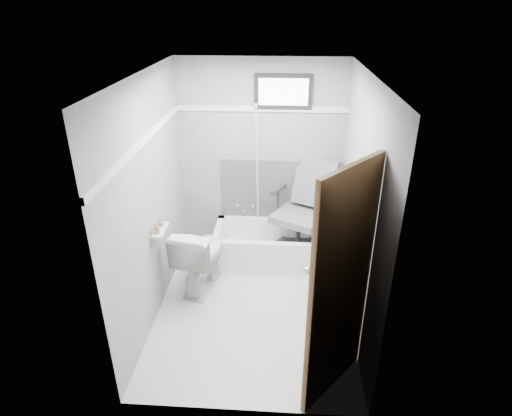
# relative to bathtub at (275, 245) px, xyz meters

# --- Properties ---
(floor) EXTENTS (2.60, 2.60, 0.00)m
(floor) POSITION_rel_bathtub_xyz_m (-0.20, -0.93, -0.21)
(floor) COLOR white
(floor) RESTS_ON ground
(ceiling) EXTENTS (2.60, 2.60, 0.00)m
(ceiling) POSITION_rel_bathtub_xyz_m (-0.20, -0.93, 2.19)
(ceiling) COLOR silver
(ceiling) RESTS_ON floor
(wall_back) EXTENTS (2.00, 0.02, 2.40)m
(wall_back) POSITION_rel_bathtub_xyz_m (-0.20, 0.37, 0.99)
(wall_back) COLOR gray
(wall_back) RESTS_ON floor
(wall_front) EXTENTS (2.00, 0.02, 2.40)m
(wall_front) POSITION_rel_bathtub_xyz_m (-0.20, -2.23, 0.99)
(wall_front) COLOR gray
(wall_front) RESTS_ON floor
(wall_left) EXTENTS (0.02, 2.60, 2.40)m
(wall_left) POSITION_rel_bathtub_xyz_m (-1.20, -0.93, 0.99)
(wall_left) COLOR gray
(wall_left) RESTS_ON floor
(wall_right) EXTENTS (0.02, 2.60, 2.40)m
(wall_right) POSITION_rel_bathtub_xyz_m (0.80, -0.93, 0.99)
(wall_right) COLOR gray
(wall_right) RESTS_ON floor
(bathtub) EXTENTS (1.50, 0.70, 0.42)m
(bathtub) POSITION_rel_bathtub_xyz_m (0.00, 0.00, 0.00)
(bathtub) COLOR white
(bathtub) RESTS_ON floor
(office_chair) EXTENTS (0.90, 0.90, 1.15)m
(office_chair) POSITION_rel_bathtub_xyz_m (0.28, 0.02, 0.49)
(office_chair) COLOR slate
(office_chair) RESTS_ON bathtub
(toilet) EXTENTS (0.58, 0.86, 0.78)m
(toilet) POSITION_rel_bathtub_xyz_m (-0.82, -0.59, 0.18)
(toilet) COLOR white
(toilet) RESTS_ON floor
(door) EXTENTS (0.78, 0.78, 2.00)m
(door) POSITION_rel_bathtub_xyz_m (0.78, -2.21, 0.79)
(door) COLOR brown
(door) RESTS_ON floor
(window) EXTENTS (0.66, 0.04, 0.40)m
(window) POSITION_rel_bathtub_xyz_m (0.05, 0.36, 1.81)
(window) COLOR black
(window) RESTS_ON wall_back
(backerboard) EXTENTS (1.50, 0.02, 0.78)m
(backerboard) POSITION_rel_bathtub_xyz_m (0.05, 0.36, 0.59)
(backerboard) COLOR #4C4C4F
(backerboard) RESTS_ON wall_back
(trim_back) EXTENTS (2.00, 0.02, 0.06)m
(trim_back) POSITION_rel_bathtub_xyz_m (-0.20, 0.36, 1.61)
(trim_back) COLOR white
(trim_back) RESTS_ON wall_back
(trim_left) EXTENTS (0.02, 2.60, 0.06)m
(trim_left) POSITION_rel_bathtub_xyz_m (-1.19, -0.93, 1.61)
(trim_left) COLOR white
(trim_left) RESTS_ON wall_left
(pole) EXTENTS (0.02, 0.58, 1.88)m
(pole) POSITION_rel_bathtub_xyz_m (-0.23, 0.13, 0.84)
(pole) COLOR silver
(pole) RESTS_ON bathtub
(shelf) EXTENTS (0.10, 0.32, 0.02)m
(shelf) POSITION_rel_bathtub_xyz_m (-1.13, -0.93, 0.69)
(shelf) COLOR silver
(shelf) RESTS_ON wall_left
(soap_bottle_a) EXTENTS (0.06, 0.06, 0.11)m
(soap_bottle_a) POSITION_rel_bathtub_xyz_m (-1.14, -1.01, 0.76)
(soap_bottle_a) COLOR #98844C
(soap_bottle_a) RESTS_ON shelf
(soap_bottle_b) EXTENTS (0.09, 0.09, 0.09)m
(soap_bottle_b) POSITION_rel_bathtub_xyz_m (-1.14, -0.87, 0.75)
(soap_bottle_b) COLOR teal
(soap_bottle_b) RESTS_ON shelf
(faucet) EXTENTS (0.26, 0.10, 0.16)m
(faucet) POSITION_rel_bathtub_xyz_m (-0.40, 0.34, 0.34)
(faucet) COLOR silver
(faucet) RESTS_ON wall_back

